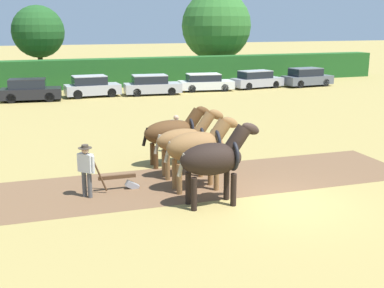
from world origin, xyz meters
The scene contains 18 objects.
ground_plane centered at (0.00, 0.00, 0.00)m, with size 240.00×240.00×0.00m, color #998447.
plowed_furrow_strip centered at (-5.44, 2.99, 0.00)m, with size 23.23×3.90×0.01m, color brown.
hedgerow centered at (0.00, 29.85, 1.22)m, with size 55.55×1.96×2.44m, color #1E511E.
tree_center_left centered at (-4.83, 33.18, 4.67)m, with size 4.55×4.55×6.97m.
tree_center centered at (12.65, 34.25, 5.16)m, with size 7.06×7.06×8.69m.
draft_horse_lead_left centered at (-1.95, 0.59, 1.46)m, with size 2.67×1.11×2.56m.
draft_horse_lead_right centered at (-1.89, 2.08, 1.46)m, with size 2.62×1.13×2.47m.
draft_horse_trail_left centered at (-1.80, 3.56, 1.35)m, with size 2.67×0.95×2.46m.
draft_horse_trail_right centered at (-1.74, 5.04, 1.31)m, with size 2.80×1.12×2.34m.
plow centered at (-4.32, 2.94, 0.31)m, with size 1.50×0.48×1.13m.
farmer_at_plow centered at (-5.47, 2.59, 1.01)m, with size 0.48×0.52×1.72m.
farmer_beside_team centered at (-1.09, 6.70, 0.95)m, with size 0.53×0.47×1.65m.
parked_car_center_left centered at (-6.23, 23.86, 0.76)m, with size 4.33×2.27×1.59m.
parked_car_center centered at (-1.78, 24.47, 0.76)m, with size 4.10×1.94×1.59m.
parked_car_center_right centered at (2.76, 23.89, 0.74)m, with size 4.49×2.25×1.54m.
parked_car_right centered at (7.47, 24.46, 0.68)m, with size 4.62×2.41×1.41m.
parked_car_far_right centered at (12.24, 24.51, 0.72)m, with size 4.59×2.18×1.50m.
parked_car_end_right centered at (16.99, 24.10, 0.77)m, with size 4.48×2.10×1.60m.
Camera 1 is at (-7.45, -12.08, 5.35)m, focal length 45.00 mm.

